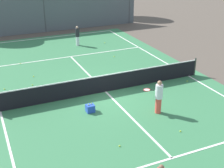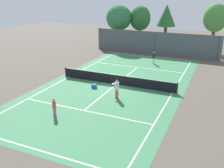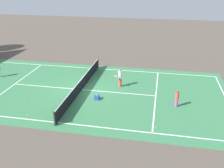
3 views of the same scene
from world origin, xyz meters
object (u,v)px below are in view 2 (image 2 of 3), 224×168
at_px(tennis_ball_7, 96,73).
at_px(tennis_ball_3, 104,70).
at_px(tennis_ball_9, 164,94).
at_px(tennis_ball_10, 55,122).
at_px(tennis_ball_8, 108,106).
at_px(ball_crate, 94,86).
at_px(tennis_ball_0, 85,71).
at_px(tennis_ball_5, 32,101).
at_px(tennis_ball_1, 158,73).
at_px(player_0, 154,58).
at_px(tennis_ball_4, 110,64).
at_px(tennis_ball_2, 77,100).
at_px(tennis_ball_6, 170,66).
at_px(player_2, 117,89).
at_px(player_1, 54,107).

bearing_deg(tennis_ball_7, tennis_ball_3, 75.78).
distance_m(tennis_ball_9, tennis_ball_10, 10.05).
distance_m(tennis_ball_7, tennis_ball_8, 8.90).
bearing_deg(tennis_ball_7, ball_crate, -65.27).
distance_m(tennis_ball_0, tennis_ball_5, 9.15).
relative_size(tennis_ball_1, tennis_ball_10, 1.00).
xyz_separation_m(player_0, tennis_ball_3, (-4.50, -5.11, -0.76)).
distance_m(tennis_ball_1, tennis_ball_5, 13.99).
bearing_deg(tennis_ball_5, player_0, 68.17).
xyz_separation_m(tennis_ball_1, tennis_ball_3, (-5.98, -1.39, 0.00)).
relative_size(tennis_ball_4, tennis_ball_5, 1.00).
xyz_separation_m(player_0, tennis_ball_4, (-4.86, -2.45, -0.76)).
bearing_deg(tennis_ball_4, tennis_ball_1, -11.27).
height_order(tennis_ball_9, tennis_ball_10, same).
bearing_deg(tennis_ball_8, tennis_ball_3, 117.53).
bearing_deg(tennis_ball_2, tennis_ball_4, 100.30).
relative_size(ball_crate, tennis_ball_9, 6.45).
bearing_deg(player_0, tennis_ball_2, -101.58).
relative_size(ball_crate, tennis_ball_2, 6.45).
xyz_separation_m(tennis_ball_5, tennis_ball_7, (1.36, 9.07, 0.00)).
distance_m(tennis_ball_5, tennis_ball_6, 17.29).
height_order(tennis_ball_6, tennis_ball_10, same).
relative_size(tennis_ball_0, tennis_ball_6, 1.00).
xyz_separation_m(tennis_ball_0, tennis_ball_3, (1.84, 1.16, 0.00)).
bearing_deg(tennis_ball_1, tennis_ball_5, -123.19).
distance_m(player_2, tennis_ball_2, 3.45).
xyz_separation_m(tennis_ball_7, tennis_ball_9, (8.38, -3.13, 0.00)).
xyz_separation_m(player_2, ball_crate, (-2.91, 1.39, -0.67)).
height_order(player_2, tennis_ball_4, player_2).
relative_size(tennis_ball_0, tennis_ball_7, 1.00).
height_order(player_0, tennis_ball_8, player_0).
bearing_deg(tennis_ball_10, player_2, 67.60).
height_order(tennis_ball_1, tennis_ball_2, same).
bearing_deg(tennis_ball_0, player_1, -71.81).
bearing_deg(tennis_ball_0, ball_crate, -51.10).
relative_size(ball_crate, tennis_ball_1, 6.45).
bearing_deg(tennis_ball_8, tennis_ball_0, 130.21).
bearing_deg(tennis_ball_9, player_0, 110.63).
bearing_deg(tennis_ball_3, tennis_ball_4, 97.70).
xyz_separation_m(ball_crate, tennis_ball_5, (-3.30, -4.86, -0.15)).
bearing_deg(ball_crate, player_2, -25.57).
distance_m(ball_crate, tennis_ball_8, 4.36).
bearing_deg(player_2, tennis_ball_3, 123.51).
distance_m(tennis_ball_3, tennis_ball_10, 12.71).
xyz_separation_m(player_0, tennis_ball_10, (-2.31, -17.62, -0.76)).
distance_m(ball_crate, tennis_ball_1, 8.12).
bearing_deg(tennis_ball_9, tennis_ball_7, 159.55).
height_order(tennis_ball_2, tennis_ball_6, same).
bearing_deg(tennis_ball_0, tennis_ball_7, -2.91).
xyz_separation_m(ball_crate, tennis_ball_1, (4.36, 6.85, -0.15)).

